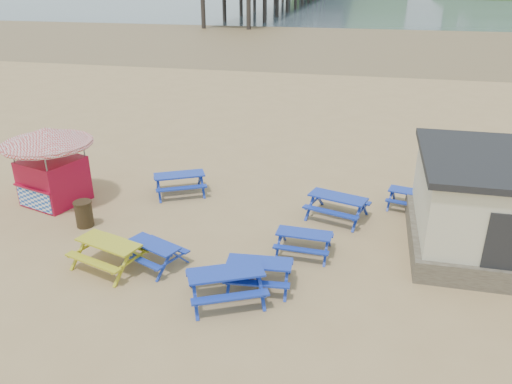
% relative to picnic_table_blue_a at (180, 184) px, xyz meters
% --- Properties ---
extents(ground, '(400.00, 400.00, 0.00)m').
position_rel_picnic_table_blue_a_xyz_m(ground, '(2.10, -2.90, -0.42)').
color(ground, tan).
rests_on(ground, ground).
extents(wet_sand, '(400.00, 400.00, 0.00)m').
position_rel_picnic_table_blue_a_xyz_m(wet_sand, '(2.10, 52.10, -0.42)').
color(wet_sand, brown).
rests_on(wet_sand, ground).
extents(picnic_table_blue_a, '(2.52, 2.35, 0.84)m').
position_rel_picnic_table_blue_a_xyz_m(picnic_table_blue_a, '(0.00, 0.00, 0.00)').
color(picnic_table_blue_a, '#1423A1').
rests_on(picnic_table_blue_a, ground).
extents(picnic_table_blue_b, '(2.46, 2.19, 0.87)m').
position_rel_picnic_table_blue_a_xyz_m(picnic_table_blue_b, '(6.41, -0.82, 0.01)').
color(picnic_table_blue_b, '#1423A1').
rests_on(picnic_table_blue_b, ground).
extents(picnic_table_blue_c, '(1.97, 1.72, 0.72)m').
position_rel_picnic_table_blue_a_xyz_m(picnic_table_blue_c, '(9.10, 0.61, -0.06)').
color(picnic_table_blue_c, '#1423A1').
rests_on(picnic_table_blue_c, ground).
extents(picnic_table_blue_d, '(2.13, 1.95, 0.72)m').
position_rel_picnic_table_blue_a_xyz_m(picnic_table_blue_d, '(1.18, -5.28, -0.06)').
color(picnic_table_blue_d, '#1423A1').
rests_on(picnic_table_blue_d, ground).
extents(picnic_table_blue_e, '(2.59, 2.40, 0.87)m').
position_rel_picnic_table_blue_a_xyz_m(picnic_table_blue_e, '(3.82, -6.50, 0.01)').
color(picnic_table_blue_e, '#1423A1').
rests_on(picnic_table_blue_e, ground).
extents(picnic_table_blue_f, '(1.80, 1.48, 0.73)m').
position_rel_picnic_table_blue_a_xyz_m(picnic_table_blue_f, '(5.57, -3.59, -0.05)').
color(picnic_table_blue_f, '#1423A1').
rests_on(picnic_table_blue_f, ground).
extents(picnic_table_yellow, '(2.45, 2.18, 0.86)m').
position_rel_picnic_table_blue_a_xyz_m(picnic_table_yellow, '(-0.09, -5.70, 0.01)').
color(picnic_table_yellow, '#A6A915').
rests_on(picnic_table_yellow, ground).
extents(ice_cream_kiosk, '(4.20, 4.20, 3.03)m').
position_rel_picnic_table_blue_a_xyz_m(ice_cream_kiosk, '(-4.43, -1.87, 1.49)').
color(ice_cream_kiosk, maroon).
rests_on(ice_cream_kiosk, ground).
extents(litter_bin, '(0.65, 0.65, 0.95)m').
position_rel_picnic_table_blue_a_xyz_m(litter_bin, '(-2.27, -3.47, 0.06)').
color(litter_bin, '#342A15').
rests_on(litter_bin, ground).
extents(picnic_table_blue_g, '(1.97, 1.64, 0.78)m').
position_rel_picnic_table_blue_a_xyz_m(picnic_table_blue_g, '(4.57, -5.66, -0.03)').
color(picnic_table_blue_g, '#1423A1').
rests_on(picnic_table_blue_g, ground).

